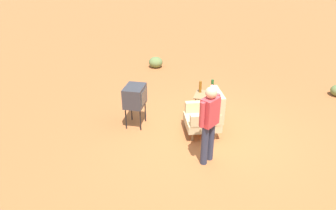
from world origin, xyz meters
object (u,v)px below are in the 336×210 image
at_px(armchair, 207,115).
at_px(side_table, 206,98).
at_px(tv_on_stand, 135,96).
at_px(bottle_short_clear, 211,93).
at_px(bottle_wine_green, 212,86).
at_px(bottle_tall_amber, 200,87).
at_px(flower_vase, 211,89).
at_px(person_standing, 209,121).

height_order(armchair, side_table, armchair).
relative_size(tv_on_stand, bottle_short_clear, 5.15).
relative_size(tv_on_stand, bottle_wine_green, 3.22).
distance_m(tv_on_stand, bottle_wine_green, 2.01).
height_order(tv_on_stand, bottle_short_clear, tv_on_stand).
distance_m(bottle_tall_amber, bottle_short_clear, 0.36).
bearing_deg(bottle_wine_green, armchair, 1.29).
bearing_deg(bottle_short_clear, bottle_tall_amber, -124.96).
relative_size(armchair, flower_vase, 4.00).
height_order(side_table, tv_on_stand, tv_on_stand).
height_order(person_standing, flower_vase, person_standing).
bearing_deg(armchair, person_standing, 9.32).
distance_m(armchair, tv_on_stand, 1.74).
bearing_deg(person_standing, bottle_wine_green, -174.64).
relative_size(tv_on_stand, bottle_tall_amber, 3.43).
xyz_separation_m(tv_on_stand, bottle_short_clear, (-0.76, 1.70, -0.05)).
bearing_deg(flower_vase, bottle_wine_green, -179.50).
bearing_deg(tv_on_stand, bottle_tall_amber, 124.55).
height_order(bottle_short_clear, flower_vase, flower_vase).
relative_size(bottle_wine_green, bottle_short_clear, 1.60).
distance_m(armchair, bottle_wine_green, 1.07).
bearing_deg(armchair, bottle_wine_green, -178.71).
distance_m(side_table, bottle_wine_green, 0.36).
distance_m(tv_on_stand, bottle_tall_amber, 1.70).
xyz_separation_m(side_table, bottle_tall_amber, (-0.11, -0.17, 0.24)).
height_order(armchair, bottle_wine_green, armchair).
xyz_separation_m(side_table, bottle_wine_green, (-0.24, 0.11, 0.25)).
height_order(armchair, person_standing, person_standing).
bearing_deg(flower_vase, tv_on_stand, -62.72).
relative_size(armchair, tv_on_stand, 1.03).
height_order(bottle_tall_amber, flower_vase, bottle_tall_amber).
bearing_deg(bottle_tall_amber, tv_on_stand, -55.45).
bearing_deg(bottle_short_clear, person_standing, 6.09).
bearing_deg(side_table, flower_vase, 99.59).
bearing_deg(bottle_short_clear, tv_on_stand, -65.90).
height_order(tv_on_stand, bottle_tall_amber, tv_on_stand).
xyz_separation_m(bottle_wine_green, flower_vase, (0.22, 0.00, -0.01)).
xyz_separation_m(bottle_wine_green, bottle_short_clear, (0.33, 0.01, -0.06)).
bearing_deg(tv_on_stand, bottle_short_clear, 114.10).
height_order(tv_on_stand, flower_vase, tv_on_stand).
height_order(tv_on_stand, bottle_wine_green, tv_on_stand).
bearing_deg(side_table, person_standing, 9.45).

